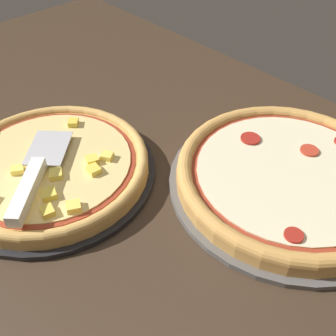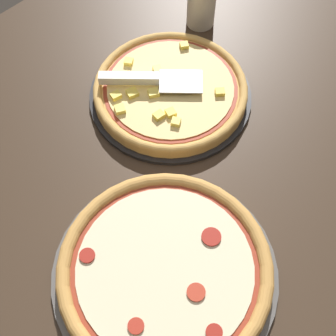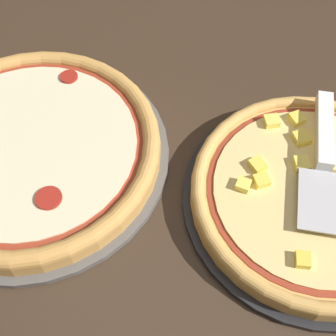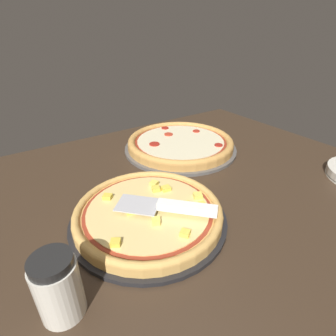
% 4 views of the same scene
% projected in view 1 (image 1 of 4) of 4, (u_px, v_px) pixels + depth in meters
% --- Properties ---
extents(ground_plane, '(1.49, 1.07, 0.04)m').
position_uv_depth(ground_plane, '(87.00, 184.00, 0.71)').
color(ground_plane, '#38281C').
extents(pizza_pan_front, '(0.36, 0.36, 0.01)m').
position_uv_depth(pizza_pan_front, '(53.00, 174.00, 0.69)').
color(pizza_pan_front, black).
rests_on(pizza_pan_front, ground_plane).
extents(pizza_front, '(0.34, 0.34, 0.03)m').
position_uv_depth(pizza_front, '(51.00, 165.00, 0.68)').
color(pizza_front, tan).
rests_on(pizza_front, pizza_pan_front).
extents(pizza_pan_back, '(0.40, 0.40, 0.01)m').
position_uv_depth(pizza_pan_back, '(286.00, 184.00, 0.67)').
color(pizza_pan_back, '#565451').
rests_on(pizza_pan_back, ground_plane).
extents(pizza_back, '(0.38, 0.38, 0.03)m').
position_uv_depth(pizza_back, '(289.00, 174.00, 0.66)').
color(pizza_back, '#C68E47').
rests_on(pizza_back, pizza_pan_back).
extents(serving_spatula, '(0.19, 0.19, 0.02)m').
position_uv_depth(serving_spatula, '(32.00, 180.00, 0.61)').
color(serving_spatula, '#B7B7BC').
rests_on(serving_spatula, pizza_front).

